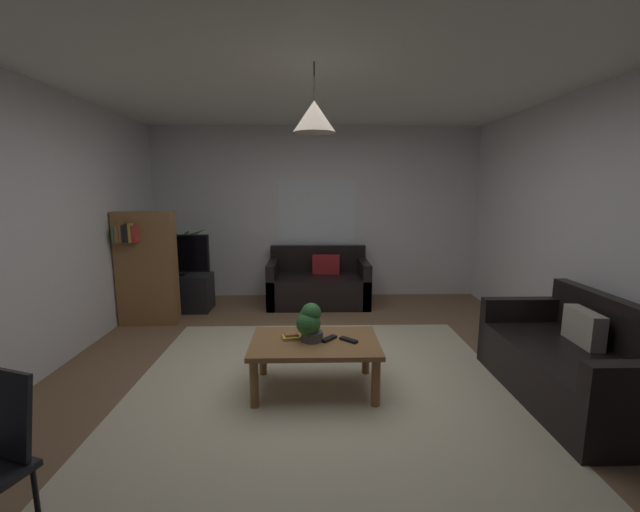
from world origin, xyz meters
The scene contains 20 objects.
floor centered at (0.00, 0.00, -0.01)m, with size 4.95×5.54×0.02m, color brown.
rug centered at (0.00, -0.20, 0.00)m, with size 3.22×3.05×0.01m, color beige.
wall_back centered at (0.00, 2.80, 1.30)m, with size 5.07×0.06×2.60m, color silver.
wall_left centered at (-2.51, 0.00, 1.30)m, with size 0.06×5.54×2.60m, color silver.
wall_right centered at (2.51, 0.00, 1.30)m, with size 0.06×5.54×2.60m, color silver.
ceiling centered at (0.00, 0.00, 2.61)m, with size 4.95×5.54×0.02m, color white.
window_pane centered at (0.01, 2.77, 1.32)m, with size 1.18×0.01×0.98m, color white.
couch_under_window centered at (0.02, 2.30, 0.28)m, with size 1.44×0.82×0.82m.
couch_right_side centered at (2.01, -0.46, 0.28)m, with size 0.82×1.55×0.82m.
coffee_table centered at (-0.06, -0.24, 0.36)m, with size 1.06×0.68×0.43m.
book_on_table_0 centered at (-0.25, -0.18, 0.44)m, with size 0.16×0.11×0.02m, color gold.
book_on_table_1 centered at (-0.25, -0.17, 0.46)m, with size 0.11×0.09×0.02m, color #99663F.
remote_on_table_0 centered at (0.06, -0.22, 0.44)m, with size 0.05×0.16×0.02m, color black.
remote_on_table_1 centered at (0.22, -0.25, 0.44)m, with size 0.05×0.16×0.02m, color black.
potted_plant_on_table centered at (-0.10, -0.23, 0.59)m, with size 0.22×0.22×0.32m.
tv_stand centered at (-1.93, 2.02, 0.25)m, with size 0.90×0.44×0.50m, color black.
tv centered at (-1.93, 2.00, 0.79)m, with size 0.91×0.16×0.56m.
potted_palm_corner centered at (-2.06, 2.46, 0.53)m, with size 0.81×0.83×1.29m.
bookshelf_corner centered at (-2.11, 1.46, 0.72)m, with size 0.70×0.31×1.40m.
pendant_lamp centered at (-0.06, -0.24, 2.21)m, with size 0.33×0.33×0.51m.
Camera 1 is at (-0.08, -3.37, 1.68)m, focal length 22.31 mm.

